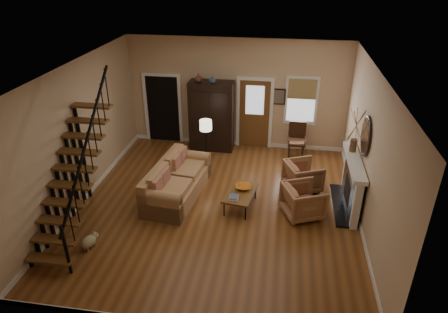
# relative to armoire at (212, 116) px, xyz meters

# --- Properties ---
(room) EXTENTS (7.00, 7.33, 3.30)m
(room) POSITION_rel_armoire_xyz_m (0.29, -1.39, 0.46)
(room) COLOR brown
(room) RESTS_ON ground
(staircase) EXTENTS (0.94, 2.80, 3.20)m
(staircase) POSITION_rel_armoire_xyz_m (-2.08, -4.45, 0.55)
(staircase) COLOR brown
(staircase) RESTS_ON ground
(fireplace) EXTENTS (0.33, 1.95, 2.30)m
(fireplace) POSITION_rel_armoire_xyz_m (3.83, -2.65, -0.31)
(fireplace) COLOR black
(fireplace) RESTS_ON ground
(armoire) EXTENTS (1.30, 0.60, 2.10)m
(armoire) POSITION_rel_armoire_xyz_m (0.00, 0.00, 0.00)
(armoire) COLOR black
(armoire) RESTS_ON ground
(vase_a) EXTENTS (0.24, 0.24, 0.25)m
(vase_a) POSITION_rel_armoire_xyz_m (-0.35, -0.10, 1.17)
(vase_a) COLOR #4C2619
(vase_a) RESTS_ON armoire
(vase_b) EXTENTS (0.20, 0.20, 0.21)m
(vase_b) POSITION_rel_armoire_xyz_m (0.05, -0.10, 1.16)
(vase_b) COLOR #334C60
(vase_b) RESTS_ON armoire
(sofa) EXTENTS (1.26, 2.42, 0.87)m
(sofa) POSITION_rel_armoire_xyz_m (-0.34, -2.84, -0.62)
(sofa) COLOR #AA7B4D
(sofa) RESTS_ON ground
(coffee_table) EXTENTS (0.79, 1.17, 0.42)m
(coffee_table) POSITION_rel_armoire_xyz_m (1.24, -3.06, -0.84)
(coffee_table) COLOR brown
(coffee_table) RESTS_ON ground
(bowl) EXTENTS (0.37, 0.37, 0.09)m
(bowl) POSITION_rel_armoire_xyz_m (1.29, -2.91, -0.59)
(bowl) COLOR #C86C17
(bowl) RESTS_ON coffee_table
(books) EXTENTS (0.20, 0.27, 0.05)m
(books) POSITION_rel_armoire_xyz_m (1.12, -3.36, -0.61)
(books) COLOR beige
(books) RESTS_ON coffee_table
(armchair_left) EXTENTS (1.11, 1.09, 0.78)m
(armchair_left) POSITION_rel_armoire_xyz_m (2.68, -3.18, -0.66)
(armchair_left) COLOR brown
(armchair_left) RESTS_ON ground
(armchair_right) EXTENTS (1.09, 1.08, 0.76)m
(armchair_right) POSITION_rel_armoire_xyz_m (2.70, -2.04, -0.67)
(armchair_right) COLOR brown
(armchair_right) RESTS_ON ground
(floor_lamp) EXTENTS (0.43, 0.43, 1.44)m
(floor_lamp) POSITION_rel_armoire_xyz_m (0.08, -1.31, -0.33)
(floor_lamp) COLOR black
(floor_lamp) RESTS_ON ground
(side_chair) EXTENTS (0.54, 0.54, 1.02)m
(side_chair) POSITION_rel_armoire_xyz_m (2.55, -0.20, -0.54)
(side_chair) COLOR #311C0F
(side_chair) RESTS_ON ground
(dog) EXTENTS (0.36, 0.45, 0.29)m
(dog) POSITION_rel_armoire_xyz_m (-1.64, -5.03, -0.91)
(dog) COLOR tan
(dog) RESTS_ON ground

